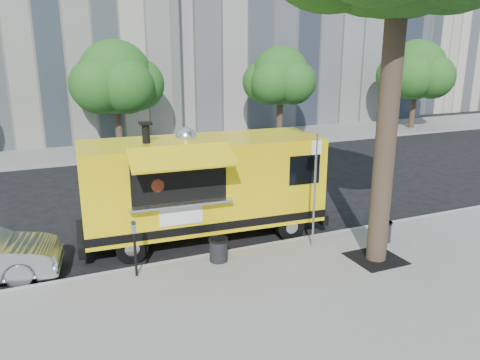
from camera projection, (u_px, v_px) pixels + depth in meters
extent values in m
plane|color=black|center=(235.00, 240.00, 13.06)|extent=(120.00, 120.00, 0.00)
cube|color=gray|center=(311.00, 307.00, 9.50)|extent=(60.00, 6.00, 0.15)
cube|color=#999993|center=(249.00, 250.00, 12.22)|extent=(60.00, 0.14, 0.16)
cube|color=gray|center=(137.00, 148.00, 24.97)|extent=(60.00, 5.00, 0.15)
cube|color=#BEB59E|center=(431.00, 18.00, 43.61)|extent=(16.00, 12.00, 16.00)
cylinder|color=#33261C|center=(387.00, 128.00, 10.67)|extent=(0.48, 0.48, 6.50)
cube|color=black|center=(376.00, 258.00, 11.54)|extent=(1.20, 1.20, 0.02)
cylinder|color=#33261C|center=(119.00, 126.00, 23.51)|extent=(0.36, 0.36, 2.60)
sphere|color=#134717|center=(115.00, 77.00, 22.87)|extent=(3.60, 3.60, 3.60)
cylinder|color=#33261C|center=(280.00, 117.00, 26.69)|extent=(0.36, 0.36, 2.60)
sphere|color=#134717|center=(281.00, 76.00, 26.08)|extent=(3.24, 3.24, 3.24)
cylinder|color=#33261C|center=(413.00, 108.00, 30.70)|extent=(0.36, 0.36, 2.60)
sphere|color=#134717|center=(417.00, 69.00, 30.04)|extent=(3.78, 3.78, 3.78)
cylinder|color=silver|center=(315.00, 192.00, 11.84)|extent=(0.06, 0.06, 3.00)
cube|color=white|center=(317.00, 147.00, 11.53)|extent=(0.28, 0.02, 0.35)
cylinder|color=black|center=(135.00, 254.00, 10.53)|extent=(0.06, 0.06, 1.05)
cube|color=silver|center=(134.00, 229.00, 10.37)|extent=(0.10, 0.08, 0.22)
sphere|color=black|center=(133.00, 223.00, 10.33)|extent=(0.11, 0.11, 0.11)
cube|color=yellow|center=(203.00, 181.00, 12.78)|extent=(6.54, 2.57, 2.32)
cube|color=black|center=(204.00, 214.00, 13.04)|extent=(6.56, 2.59, 0.22)
cube|color=black|center=(309.00, 210.00, 14.19)|extent=(0.31, 2.07, 0.30)
cube|color=black|center=(81.00, 238.00, 12.03)|extent=(0.31, 2.07, 0.30)
cube|color=black|center=(309.00, 159.00, 13.74)|extent=(0.16, 1.74, 0.94)
cylinder|color=black|center=(290.00, 226.00, 13.03)|extent=(0.81, 0.32, 0.79)
cylinder|color=black|center=(265.00, 206.00, 14.67)|extent=(0.81, 0.32, 0.79)
cylinder|color=black|center=(131.00, 247.00, 11.60)|extent=(0.81, 0.32, 0.79)
cylinder|color=black|center=(123.00, 223.00, 13.25)|extent=(0.81, 0.32, 0.79)
cube|color=black|center=(179.00, 181.00, 11.46)|extent=(2.38, 0.33, 1.04)
cube|color=silver|center=(181.00, 204.00, 11.47)|extent=(2.59, 0.51, 0.06)
cube|color=yellow|center=(183.00, 157.00, 10.80)|extent=(2.52, 1.09, 0.42)
cube|color=white|center=(181.00, 215.00, 11.62)|extent=(1.09, 0.11, 0.49)
cylinder|color=black|center=(146.00, 134.00, 11.92)|extent=(0.20, 0.20, 0.54)
sphere|color=silver|center=(186.00, 137.00, 12.51)|extent=(0.55, 0.55, 0.55)
sphere|color=maroon|center=(155.00, 182.00, 11.56)|extent=(0.83, 0.83, 0.83)
cylinder|color=#FF590C|center=(157.00, 189.00, 11.39)|extent=(0.34, 0.14, 0.34)
cylinder|color=black|center=(219.00, 250.00, 11.35)|extent=(0.44, 0.44, 0.57)
cylinder|color=black|center=(218.00, 240.00, 11.28)|extent=(0.48, 0.48, 0.04)
cylinder|color=black|center=(383.00, 231.00, 12.54)|extent=(0.43, 0.43, 0.56)
cylinder|color=black|center=(384.00, 222.00, 12.47)|extent=(0.46, 0.46, 0.04)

